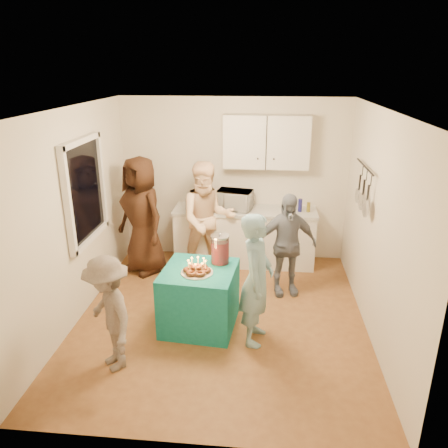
# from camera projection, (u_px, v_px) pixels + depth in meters

# --- Properties ---
(floor) EXTENTS (4.00, 4.00, 0.00)m
(floor) POSITION_uv_depth(u_px,v_px,m) (221.00, 317.00, 5.60)
(floor) COLOR brown
(floor) RESTS_ON ground
(ceiling) EXTENTS (4.00, 4.00, 0.00)m
(ceiling) POSITION_uv_depth(u_px,v_px,m) (221.00, 109.00, 4.70)
(ceiling) COLOR white
(ceiling) RESTS_ON floor
(back_wall) EXTENTS (3.60, 3.60, 0.00)m
(back_wall) POSITION_uv_depth(u_px,v_px,m) (234.00, 180.00, 7.02)
(back_wall) COLOR silver
(back_wall) RESTS_ON floor
(left_wall) EXTENTS (4.00, 4.00, 0.00)m
(left_wall) POSITION_uv_depth(u_px,v_px,m) (74.00, 217.00, 5.31)
(left_wall) COLOR silver
(left_wall) RESTS_ON floor
(right_wall) EXTENTS (4.00, 4.00, 0.00)m
(right_wall) POSITION_uv_depth(u_px,v_px,m) (378.00, 227.00, 4.99)
(right_wall) COLOR silver
(right_wall) RESTS_ON floor
(window_night) EXTENTS (0.04, 1.00, 1.20)m
(window_night) POSITION_uv_depth(u_px,v_px,m) (84.00, 191.00, 5.50)
(window_night) COLOR black
(window_night) RESTS_ON left_wall
(counter) EXTENTS (2.20, 0.58, 0.86)m
(counter) POSITION_uv_depth(u_px,v_px,m) (244.00, 238.00, 7.02)
(counter) COLOR white
(counter) RESTS_ON floor
(countertop) EXTENTS (2.24, 0.62, 0.05)m
(countertop) POSITION_uv_depth(u_px,v_px,m) (245.00, 211.00, 6.86)
(countertop) COLOR beige
(countertop) RESTS_ON counter
(upper_cabinet) EXTENTS (1.30, 0.30, 0.80)m
(upper_cabinet) POSITION_uv_depth(u_px,v_px,m) (266.00, 142.00, 6.61)
(upper_cabinet) COLOR white
(upper_cabinet) RESTS_ON back_wall
(pot_rack) EXTENTS (0.12, 1.00, 0.60)m
(pot_rack) POSITION_uv_depth(u_px,v_px,m) (361.00, 186.00, 5.54)
(pot_rack) COLOR black
(pot_rack) RESTS_ON right_wall
(microwave) EXTENTS (0.60, 0.46, 0.30)m
(microwave) POSITION_uv_depth(u_px,v_px,m) (234.00, 200.00, 6.82)
(microwave) COLOR white
(microwave) RESTS_ON countertop
(party_table) EXTENTS (0.93, 0.93, 0.76)m
(party_table) POSITION_uv_depth(u_px,v_px,m) (200.00, 298.00, 5.31)
(party_table) COLOR #127A73
(party_table) RESTS_ON floor
(donut_cake) EXTENTS (0.38, 0.38, 0.18)m
(donut_cake) POSITION_uv_depth(u_px,v_px,m) (197.00, 266.00, 5.07)
(donut_cake) COLOR #381C0C
(donut_cake) RESTS_ON party_table
(punch_jar) EXTENTS (0.22, 0.22, 0.34)m
(punch_jar) POSITION_uv_depth(u_px,v_px,m) (220.00, 250.00, 5.31)
(punch_jar) COLOR #AF0E1E
(punch_jar) RESTS_ON party_table
(man_birthday) EXTENTS (0.44, 0.61, 1.56)m
(man_birthday) POSITION_uv_depth(u_px,v_px,m) (256.00, 280.00, 4.89)
(man_birthday) COLOR #81ADBC
(man_birthday) RESTS_ON floor
(woman_back_left) EXTENTS (1.06, 0.99, 1.81)m
(woman_back_left) POSITION_uv_depth(u_px,v_px,m) (142.00, 216.00, 6.58)
(woman_back_left) COLOR #502B17
(woman_back_left) RESTS_ON floor
(woman_back_center) EXTENTS (1.00, 0.87, 1.75)m
(woman_back_center) POSITION_uv_depth(u_px,v_px,m) (207.00, 220.00, 6.50)
(woman_back_center) COLOR #FAB282
(woman_back_center) RESTS_ON floor
(woman_back_right) EXTENTS (0.91, 0.54, 1.46)m
(woman_back_right) POSITION_uv_depth(u_px,v_px,m) (286.00, 245.00, 5.97)
(woman_back_right) COLOR black
(woman_back_right) RESTS_ON floor
(child_near_left) EXTENTS (0.89, 0.94, 1.28)m
(child_near_left) POSITION_uv_depth(u_px,v_px,m) (109.00, 314.00, 4.49)
(child_near_left) COLOR #62564E
(child_near_left) RESTS_ON floor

